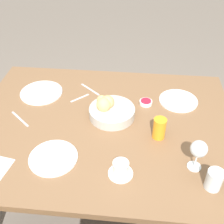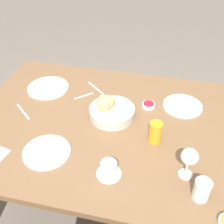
% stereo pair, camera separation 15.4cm
% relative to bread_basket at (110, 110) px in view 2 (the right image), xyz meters
% --- Properties ---
extents(ground_plane, '(10.00, 10.00, 0.00)m').
position_rel_bread_basket_xyz_m(ground_plane, '(0.04, 0.07, -0.79)').
color(ground_plane, '#6B6056').
extents(dining_table, '(1.44, 1.09, 0.75)m').
position_rel_bread_basket_xyz_m(dining_table, '(0.04, 0.07, -0.12)').
color(dining_table, brown).
rests_on(dining_table, ground_plane).
extents(bread_basket, '(0.25, 0.25, 0.12)m').
position_rel_bread_basket_xyz_m(bread_basket, '(0.00, 0.00, 0.00)').
color(bread_basket, '#B2ADA3').
rests_on(bread_basket, dining_table).
extents(plate_near_left, '(0.23, 0.23, 0.01)m').
position_rel_bread_basket_xyz_m(plate_near_left, '(-0.39, -0.18, -0.03)').
color(plate_near_left, white).
rests_on(plate_near_left, dining_table).
extents(plate_near_right, '(0.26, 0.26, 0.01)m').
position_rel_bread_basket_xyz_m(plate_near_right, '(0.45, -0.18, -0.03)').
color(plate_near_right, white).
rests_on(plate_near_right, dining_table).
extents(plate_far_center, '(0.23, 0.23, 0.01)m').
position_rel_bread_basket_xyz_m(plate_far_center, '(0.23, 0.34, -0.03)').
color(plate_far_center, white).
rests_on(plate_far_center, dining_table).
extents(juice_glass, '(0.06, 0.06, 0.11)m').
position_rel_bread_basket_xyz_m(juice_glass, '(-0.26, 0.14, 0.02)').
color(juice_glass, orange).
rests_on(juice_glass, dining_table).
extents(water_tumbler, '(0.07, 0.07, 0.09)m').
position_rel_bread_basket_xyz_m(water_tumbler, '(-0.48, 0.43, 0.01)').
color(water_tumbler, silver).
rests_on(water_tumbler, dining_table).
extents(wine_glass, '(0.08, 0.08, 0.16)m').
position_rel_bread_basket_xyz_m(wine_glass, '(-0.42, 0.33, 0.07)').
color(wine_glass, silver).
rests_on(wine_glass, dining_table).
extents(coffee_cup, '(0.11, 0.11, 0.07)m').
position_rel_bread_basket_xyz_m(coffee_cup, '(-0.09, 0.40, -0.01)').
color(coffee_cup, white).
rests_on(coffee_cup, dining_table).
extents(jam_bowl_berry, '(0.07, 0.07, 0.02)m').
position_rel_bread_basket_xyz_m(jam_bowl_berry, '(-0.20, -0.13, -0.03)').
color(jam_bowl_berry, white).
rests_on(jam_bowl_berry, dining_table).
extents(fork_silver, '(0.14, 0.12, 0.00)m').
position_rel_bread_basket_xyz_m(fork_silver, '(0.15, -0.25, -0.04)').
color(fork_silver, '#B7B7BC').
rests_on(fork_silver, dining_table).
extents(knife_silver, '(0.14, 0.12, 0.00)m').
position_rel_bread_basket_xyz_m(knife_silver, '(0.49, 0.08, -0.04)').
color(knife_silver, '#B7B7BC').
rests_on(knife_silver, dining_table).
extents(spoon_coffee, '(0.10, 0.10, 0.00)m').
position_rel_bread_basket_xyz_m(spoon_coffee, '(0.20, -0.15, -0.04)').
color(spoon_coffee, '#B7B7BC').
rests_on(spoon_coffee, dining_table).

